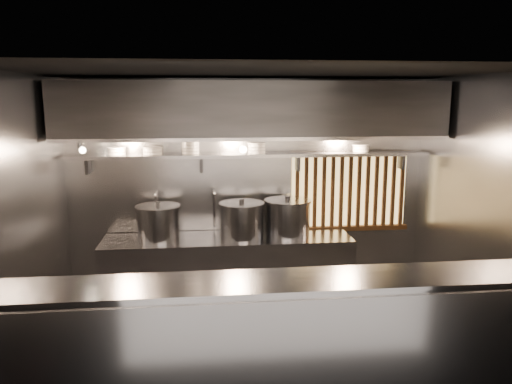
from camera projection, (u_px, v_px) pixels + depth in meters
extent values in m
plane|color=black|center=(264.00, 351.00, 5.14)|extent=(4.50, 4.50, 0.00)
plane|color=black|center=(265.00, 72.00, 4.62)|extent=(4.50, 4.50, 0.00)
plane|color=gray|center=(249.00, 191.00, 6.34)|extent=(4.50, 0.00, 4.50)
plane|color=gray|center=(24.00, 225.00, 4.63)|extent=(0.00, 3.00, 3.00)
plane|color=gray|center=(481.00, 213.00, 5.12)|extent=(0.00, 3.00, 3.00)
cube|color=#97979C|center=(279.00, 346.00, 4.11)|extent=(4.50, 0.50, 1.10)
cube|color=#939399|center=(284.00, 363.00, 3.85)|extent=(4.50, 0.02, 1.01)
cube|color=#97979C|center=(279.00, 281.00, 4.00)|extent=(4.50, 0.56, 0.03)
cube|color=#97979C|center=(228.00, 273.00, 6.12)|extent=(3.00, 0.70, 0.90)
cube|color=#97979C|center=(251.00, 155.00, 6.08)|extent=(4.40, 0.34, 0.04)
cube|color=#2D2D30|center=(252.00, 110.00, 5.76)|extent=(4.40, 0.80, 0.65)
cube|color=#97979C|center=(256.00, 139.00, 5.43)|extent=(4.40, 0.03, 0.04)
cube|color=#EEC06B|center=(349.00, 191.00, 6.47)|extent=(1.50, 0.02, 0.92)
cube|color=brown|center=(351.00, 154.00, 6.33)|extent=(1.56, 0.06, 0.06)
cube|color=brown|center=(349.00, 228.00, 6.51)|extent=(1.56, 0.06, 0.06)
cube|color=brown|center=(297.00, 193.00, 6.34)|extent=(0.04, 0.04, 0.92)
cube|color=brown|center=(306.00, 192.00, 6.36)|extent=(0.04, 0.04, 0.92)
cube|color=brown|center=(315.00, 192.00, 6.37)|extent=(0.04, 0.04, 0.92)
cube|color=brown|center=(324.00, 192.00, 6.38)|extent=(0.04, 0.04, 0.92)
cube|color=brown|center=(333.00, 192.00, 6.39)|extent=(0.04, 0.04, 0.92)
cube|color=brown|center=(341.00, 192.00, 6.41)|extent=(0.04, 0.04, 0.92)
cube|color=brown|center=(350.00, 191.00, 6.42)|extent=(0.04, 0.04, 0.92)
cube|color=brown|center=(359.00, 191.00, 6.43)|extent=(0.04, 0.04, 0.92)
cube|color=brown|center=(367.00, 191.00, 6.45)|extent=(0.04, 0.04, 0.92)
cube|color=brown|center=(376.00, 191.00, 6.46)|extent=(0.04, 0.04, 0.92)
cube|color=brown|center=(385.00, 191.00, 6.47)|extent=(0.04, 0.04, 0.92)
cube|color=brown|center=(393.00, 190.00, 6.48)|extent=(0.04, 0.04, 0.92)
cube|color=brown|center=(402.00, 190.00, 6.50)|extent=(0.04, 0.04, 0.92)
cylinder|color=silver|center=(158.00, 210.00, 6.21)|extent=(0.03, 0.03, 0.48)
sphere|color=silver|center=(157.00, 191.00, 6.16)|extent=(0.04, 0.04, 0.04)
cylinder|color=silver|center=(156.00, 193.00, 6.03)|extent=(0.03, 0.26, 0.03)
sphere|color=silver|center=(155.00, 195.00, 5.91)|extent=(0.04, 0.04, 0.04)
cylinder|color=silver|center=(155.00, 201.00, 5.92)|extent=(0.03, 0.03, 0.14)
cylinder|color=silver|center=(214.00, 209.00, 6.28)|extent=(0.03, 0.03, 0.48)
sphere|color=silver|center=(214.00, 190.00, 6.24)|extent=(0.04, 0.04, 0.04)
cylinder|color=silver|center=(214.00, 192.00, 6.11)|extent=(0.03, 0.26, 0.03)
sphere|color=silver|center=(214.00, 194.00, 5.98)|extent=(0.04, 0.04, 0.04)
cylinder|color=silver|center=(215.00, 200.00, 6.00)|extent=(0.03, 0.03, 0.14)
cone|color=#97979C|center=(80.00, 145.00, 5.37)|extent=(0.25, 0.27, 0.20)
sphere|color=#FFE0B2|center=(83.00, 150.00, 5.37)|extent=(0.07, 0.07, 0.07)
cylinder|color=#2D2D30|center=(81.00, 136.00, 5.46)|extent=(0.02, 0.22, 0.02)
cylinder|color=#2D2D30|center=(243.00, 143.00, 5.92)|extent=(0.01, 0.01, 0.12)
sphere|color=#FFE0B2|center=(243.00, 150.00, 5.93)|extent=(0.09, 0.09, 0.09)
cylinder|color=#97979C|center=(158.00, 224.00, 5.92)|extent=(0.65, 0.65, 0.38)
cylinder|color=#97979C|center=(158.00, 207.00, 5.88)|extent=(0.69, 0.69, 0.03)
cylinder|color=#2D2D30|center=(158.00, 204.00, 5.88)|extent=(0.06, 0.06, 0.04)
cylinder|color=#97979C|center=(242.00, 221.00, 6.00)|extent=(0.52, 0.52, 0.40)
cylinder|color=#97979C|center=(242.00, 204.00, 5.96)|extent=(0.55, 0.55, 0.03)
cylinder|color=#2D2D30|center=(242.00, 201.00, 5.96)|extent=(0.06, 0.06, 0.04)
cylinder|color=#97979C|center=(287.00, 219.00, 6.11)|extent=(0.70, 0.70, 0.41)
cylinder|color=#97979C|center=(288.00, 201.00, 6.07)|extent=(0.74, 0.74, 0.03)
cylinder|color=#2D2D30|center=(288.00, 198.00, 6.06)|extent=(0.06, 0.06, 0.04)
cylinder|color=silver|center=(117.00, 153.00, 5.89)|extent=(0.21, 0.21, 0.03)
cylinder|color=silver|center=(117.00, 150.00, 5.89)|extent=(0.21, 0.21, 0.03)
cylinder|color=silver|center=(117.00, 148.00, 5.88)|extent=(0.23, 0.23, 0.01)
cylinder|color=silver|center=(153.00, 153.00, 5.94)|extent=(0.23, 0.23, 0.03)
cylinder|color=silver|center=(153.00, 150.00, 5.93)|extent=(0.23, 0.23, 0.03)
cylinder|color=silver|center=(153.00, 147.00, 5.93)|extent=(0.24, 0.24, 0.01)
cylinder|color=silver|center=(191.00, 152.00, 5.99)|extent=(0.20, 0.20, 0.03)
cylinder|color=silver|center=(190.00, 149.00, 5.98)|extent=(0.20, 0.20, 0.03)
cylinder|color=silver|center=(190.00, 146.00, 5.98)|extent=(0.20, 0.20, 0.03)
cylinder|color=silver|center=(190.00, 143.00, 5.97)|extent=(0.20, 0.20, 0.03)
cylinder|color=silver|center=(190.00, 141.00, 5.96)|extent=(0.22, 0.22, 0.01)
cylinder|color=silver|center=(257.00, 152.00, 6.08)|extent=(0.21, 0.21, 0.03)
cylinder|color=silver|center=(257.00, 149.00, 6.07)|extent=(0.21, 0.21, 0.03)
cylinder|color=silver|center=(257.00, 145.00, 6.06)|extent=(0.21, 0.21, 0.03)
cylinder|color=silver|center=(257.00, 143.00, 6.06)|extent=(0.23, 0.23, 0.01)
cylinder|color=silver|center=(361.00, 150.00, 6.22)|extent=(0.20, 0.20, 0.03)
cylinder|color=silver|center=(361.00, 147.00, 6.21)|extent=(0.20, 0.20, 0.03)
cylinder|color=silver|center=(361.00, 145.00, 6.21)|extent=(0.21, 0.21, 0.01)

